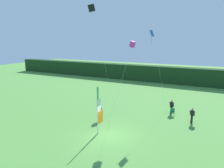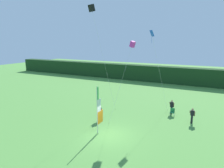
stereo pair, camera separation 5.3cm
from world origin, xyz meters
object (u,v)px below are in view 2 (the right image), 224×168
Objects in this scene: person_far_left at (192,115)px; kite_black_box_0 at (92,9)px; person_near_banner at (172,106)px; folding_chair at (172,112)px; banner_flag at (99,110)px; kite_magenta_box_1 at (132,45)px; person_mid_field at (100,113)px; kite_blue_diamond_2 at (153,40)px.

person_far_left is 14.95m from kite_black_box_0.
person_near_banner is 1.86× the size of folding_chair.
person_near_banner is 13.93m from kite_black_box_0.
person_far_left is (7.50, 5.98, -1.26)m from banner_flag.
banner_flag is 10.31m from kite_black_box_0.
kite_magenta_box_1 is at bearing -138.25° from person_near_banner.
person_far_left reaches higher than folding_chair.
person_near_banner is at bearing 56.94° from banner_flag.
folding_chair is at bearing 53.42° from banner_flag.
banner_flag is 0.53× the size of kite_magenta_box_1.
banner_flag is at bearing -141.44° from person_far_left.
banner_flag reaches higher than person_mid_field.
person_near_banner is at bearing 17.27° from kite_blue_diamond_2.
person_near_banner is 1.01× the size of person_mid_field.
kite_magenta_box_1 reaches higher than person_far_left.
kite_black_box_0 reaches higher than folding_chair.
folding_chair is at bearing -72.47° from person_near_banner.
person_far_left is at bearing 22.04° from person_mid_field.
person_far_left is 2.51m from folding_chair.
person_near_banner is at bearing 41.75° from kite_magenta_box_1.
kite_magenta_box_1 is (-6.12, -1.45, 7.05)m from person_far_left.
person_near_banner is 8.45m from person_mid_field.
kite_blue_diamond_2 is (5.48, 3.81, -3.15)m from kite_black_box_0.
person_far_left is at bearing 13.35° from kite_magenta_box_1.
person_near_banner is 1.02× the size of person_far_left.
kite_magenta_box_1 is at bearing -146.06° from folding_chair.
banner_flag is at bearing -61.00° from person_mid_field.
banner_flag is 2.71× the size of person_mid_field.
banner_flag is 0.37× the size of kite_black_box_0.
kite_black_box_0 is 5.54m from kite_magenta_box_1.
person_mid_field is at bearing 119.00° from banner_flag.
person_mid_field is at bearing -35.05° from kite_black_box_0.
banner_flag is at bearing -126.58° from folding_chair.
kite_blue_diamond_2 is at bearing 165.96° from person_far_left.
kite_blue_diamond_2 reaches higher than banner_flag.
banner_flag is 2.73× the size of person_far_left.
person_mid_field is at bearing -141.90° from kite_magenta_box_1.
kite_magenta_box_1 is (2.71, 2.12, 7.04)m from person_mid_field.
banner_flag is 9.67m from person_far_left.
kite_black_box_0 reaches higher than person_far_left.
kite_black_box_0 is at bearing 128.61° from banner_flag.
kite_black_box_0 is at bearing -165.44° from person_far_left.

